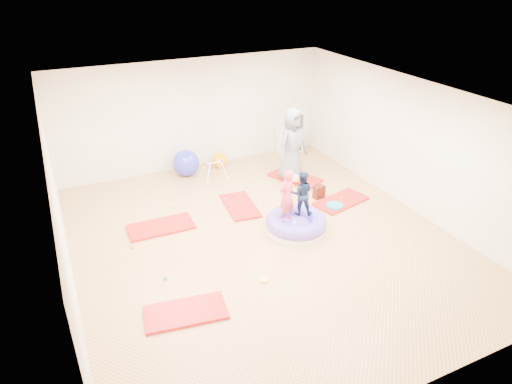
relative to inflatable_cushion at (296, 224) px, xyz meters
name	(u,v)px	position (x,y,z in m)	size (l,w,h in m)	color
room	(263,174)	(-0.75, 0.01, 1.25)	(7.01, 8.01, 2.81)	tan
gym_mat_front_left	(186,312)	(-2.76, -1.40, -0.13)	(1.27, 0.63, 0.05)	red
gym_mat_mid_left	(161,227)	(-2.46, 1.26, -0.12)	(1.32, 0.66, 0.06)	red
gym_mat_center_back	(240,206)	(-0.63, 1.40, -0.13)	(1.24, 0.62, 0.05)	red
gym_mat_right	(341,201)	(1.52, 0.62, -0.13)	(1.25, 0.63, 0.05)	red
gym_mat_rear_right	(295,178)	(1.20, 2.15, -0.13)	(1.28, 0.64, 0.05)	red
inflatable_cushion	(296,224)	(0.00, 0.00, 0.00)	(1.24, 1.24, 0.39)	white
child_pink	(287,194)	(-0.24, 0.00, 0.75)	(0.39, 0.26, 1.08)	#DF3D52
child_navy	(302,191)	(0.15, 0.09, 0.67)	(0.45, 0.35, 0.93)	#132039
adult_caregiver	(293,144)	(1.09, 2.15, 0.79)	(0.87, 0.57, 1.78)	slate
infant	(293,177)	(1.01, 1.91, 0.02)	(0.40, 0.40, 0.23)	#9DD0F5
ball_pit_balls	(226,225)	(-1.24, 0.76, -0.12)	(4.82, 3.36, 0.06)	gold
exercise_ball_blue	(186,163)	(-1.19, 3.52, 0.18)	(0.67, 0.67, 0.67)	#3136D3
exercise_ball_orange	(220,160)	(-0.26, 3.61, 0.05)	(0.40, 0.40, 0.40)	#FD9802
infant_play_gym	(214,168)	(-0.65, 2.97, 0.16)	(0.61, 0.58, 0.47)	white
cube_shelf	(290,140)	(1.94, 3.80, 0.20)	(0.71, 0.35, 0.71)	white
balance_disc	(335,206)	(1.24, 0.45, -0.11)	(0.37, 0.37, 0.08)	#1597B1
backpack	(319,192)	(1.19, 1.02, 0.00)	(0.26, 0.16, 0.30)	maroon
yellow_toy	(264,280)	(-1.30, -1.17, -0.14)	(0.18, 0.18, 0.03)	gold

